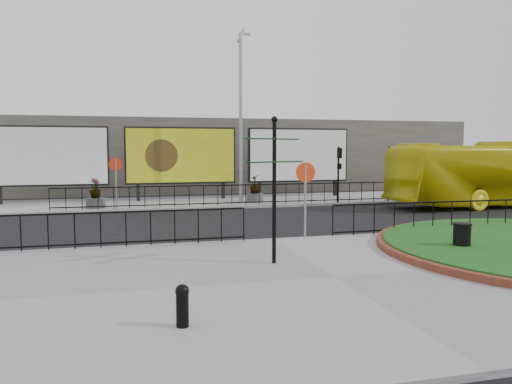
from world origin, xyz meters
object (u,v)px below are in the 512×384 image
object	(u,v)px
lamp_post	(241,115)
bollard	(182,304)
planter_a	(95,197)
billboard_mid	(181,156)
fingerpost_sign	(274,175)
planter_c	(255,192)
litter_bin	(462,238)
bus	(498,174)

from	to	relation	value
lamp_post	bollard	size ratio (longest dim) A/B	13.03
planter_a	billboard_mid	bearing A→B (deg)	32.81
fingerpost_sign	planter_a	size ratio (longest dim) A/B	2.55
billboard_mid	planter_c	size ratio (longest dim) A/B	4.21
bollard	litter_bin	xyz separation A→B (m)	(8.19, 3.83, 0.04)
bollard	planter_a	world-z (taller)	planter_a
lamp_post	planter_c	xyz separation A→B (m)	(0.69, -0.33, -4.14)
bus	planter_c	xyz separation A→B (m)	(-12.10, 4.05, -1.00)
fingerpost_sign	planter_a	distance (m)	14.45
bus	planter_c	bearing A→B (deg)	68.28
billboard_mid	bus	bearing A→B (deg)	-21.88
lamp_post	bollard	distance (m)	19.54
fingerpost_sign	bus	xyz separation A→B (m)	(15.23, 9.98, -0.67)
billboard_mid	litter_bin	size ratio (longest dim) A/B	7.37
billboard_mid	planter_a	bearing A→B (deg)	-147.19
billboard_mid	bus	distance (m)	17.05
planter_c	bollard	bearing A→B (deg)	-108.12
fingerpost_sign	planter_c	world-z (taller)	fingerpost_sign
bus	billboard_mid	bearing A→B (deg)	64.88
litter_bin	planter_c	distance (m)	14.36
billboard_mid	bollard	distance (m)	20.53
lamp_post	fingerpost_sign	xyz separation A→B (m)	(-2.44, -14.36, -2.47)
lamp_post	planter_c	size ratio (longest dim) A/B	6.28
lamp_post	litter_bin	size ratio (longest dim) A/B	10.98
fingerpost_sign	bollard	bearing A→B (deg)	-146.18
fingerpost_sign	planter_c	bearing A→B (deg)	56.01
litter_bin	bus	world-z (taller)	bus
bollard	litter_bin	distance (m)	9.04
bus	lamp_post	bearing A→B (deg)	67.89
bus	litter_bin	bearing A→B (deg)	132.70
billboard_mid	litter_bin	distance (m)	17.65
bollard	planter_c	distance (m)	18.94
bollard	bus	size ratio (longest dim) A/B	0.06
billboard_mid	litter_bin	bearing A→B (deg)	-69.99
litter_bin	bus	distance (m)	14.14
litter_bin	planter_c	world-z (taller)	planter_c
lamp_post	bus	size ratio (longest dim) A/B	0.76
litter_bin	planter_a	size ratio (longest dim) A/B	0.58
bus	planter_a	distance (m)	20.62
lamp_post	bus	world-z (taller)	lamp_post
bollard	planter_c	xyz separation A→B (m)	(5.89, 18.00, 0.18)
billboard_mid	fingerpost_sign	bearing A→B (deg)	-88.01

